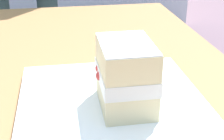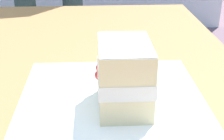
# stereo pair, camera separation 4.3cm
# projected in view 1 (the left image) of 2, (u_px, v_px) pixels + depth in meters

# --- Properties ---
(dessert_plate) EXTENTS (0.25, 0.25, 0.02)m
(dessert_plate) POSITION_uv_depth(u_px,v_px,m) (112.00, 104.00, 0.45)
(dessert_plate) COLOR white
(dessert_plate) RESTS_ON patio_table
(cake_slice) EXTENTS (0.09, 0.07, 0.09)m
(cake_slice) POSITION_uv_depth(u_px,v_px,m) (126.00, 75.00, 0.42)
(cake_slice) COLOR beige
(cake_slice) RESTS_ON dessert_plate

